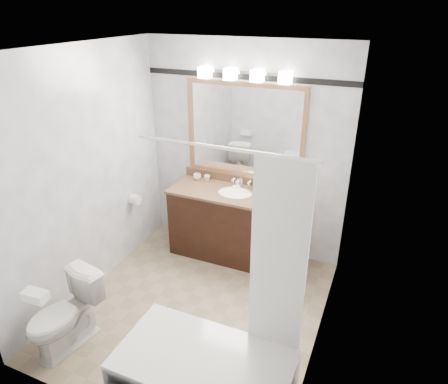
{
  "coord_description": "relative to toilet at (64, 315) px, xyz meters",
  "views": [
    {
      "loc": [
        1.51,
        -2.82,
        2.81
      ],
      "look_at": [
        0.15,
        0.35,
        1.18
      ],
      "focal_mm": 32.0,
      "sensor_mm": 36.0,
      "label": 1
    }
  ],
  "objects": [
    {
      "name": "vanity",
      "position": [
        0.84,
        1.92,
        0.1
      ],
      "size": [
        1.53,
        0.58,
        0.97
      ],
      "color": "black",
      "rests_on": "ground"
    },
    {
      "name": "cup_right",
      "position": [
        0.4,
        2.1,
        0.54
      ],
      "size": [
        0.09,
        0.09,
        0.07
      ],
      "primitive_type": "imported",
      "rotation": [
        0.0,
        0.0,
        -0.18
      ],
      "color": "white",
      "rests_on": "vanity"
    },
    {
      "name": "mirror",
      "position": [
        0.84,
        2.18,
        1.16
      ],
      "size": [
        1.4,
        0.04,
        1.1
      ],
      "color": "#9D6E47",
      "rests_on": "room"
    },
    {
      "name": "room",
      "position": [
        0.84,
        0.9,
        0.91
      ],
      "size": [
        2.42,
        2.62,
        2.52
      ],
      "color": "gray",
      "rests_on": "ground"
    },
    {
      "name": "coffee_maker",
      "position": [
        1.4,
        1.85,
        0.67
      ],
      "size": [
        0.17,
        0.21,
        0.32
      ],
      "rotation": [
        0.0,
        0.0,
        -0.25
      ],
      "color": "black",
      "rests_on": "vanity"
    },
    {
      "name": "soap_bottle_a",
      "position": [
        0.8,
        2.08,
        0.56
      ],
      "size": [
        0.06,
        0.06,
        0.1
      ],
      "primitive_type": "imported",
      "rotation": [
        0.0,
        0.0,
        0.38
      ],
      "color": "white",
      "rests_on": "vanity"
    },
    {
      "name": "soap_bar",
      "position": [
        0.81,
        2.03,
        0.52
      ],
      "size": [
        0.1,
        0.08,
        0.03
      ],
      "primitive_type": "cube",
      "rotation": [
        0.0,
        0.0,
        0.3
      ],
      "color": "#EBEAC2",
      "rests_on": "vanity"
    },
    {
      "name": "bathtub",
      "position": [
        1.39,
        0.0,
        -0.06
      ],
      "size": [
        1.3,
        0.75,
        1.96
      ],
      "color": "white",
      "rests_on": "ground"
    },
    {
      "name": "accent_stripe",
      "position": [
        0.84,
        2.19,
        1.76
      ],
      "size": [
        2.4,
        0.01,
        0.06
      ],
      "primitive_type": "cube",
      "color": "black",
      "rests_on": "room"
    },
    {
      "name": "tp_roll",
      "position": [
        -0.3,
        1.56,
        0.36
      ],
      "size": [
        0.11,
        0.12,
        0.12
      ],
      "primitive_type": "cylinder",
      "rotation": [
        0.0,
        1.57,
        0.0
      ],
      "color": "white",
      "rests_on": "room"
    },
    {
      "name": "soap_bottle_b",
      "position": [
        1.08,
        2.08,
        0.55
      ],
      "size": [
        0.09,
        0.09,
        0.09
      ],
      "primitive_type": "imported",
      "rotation": [
        0.0,
        0.0,
        0.42
      ],
      "color": "white",
      "rests_on": "vanity"
    },
    {
      "name": "vanity_light_bar",
      "position": [
        0.84,
        2.13,
        1.79
      ],
      "size": [
        1.02,
        0.14,
        0.12
      ],
      "color": "silver",
      "rests_on": "room"
    },
    {
      "name": "tissue_box",
      "position": [
        0.0,
        -0.22,
        0.38
      ],
      "size": [
        0.21,
        0.13,
        0.08
      ],
      "primitive_type": "cube",
      "rotation": [
        0.0,
        0.0,
        0.08
      ],
      "color": "white",
      "rests_on": "toilet"
    },
    {
      "name": "toilet",
      "position": [
        0.0,
        0.0,
        0.0
      ],
      "size": [
        0.5,
        0.73,
        0.68
      ],
      "primitive_type": "imported",
      "rotation": [
        0.0,
        0.0,
        -0.19
      ],
      "color": "white",
      "rests_on": "ground"
    },
    {
      "name": "cup_left",
      "position": [
        0.27,
        2.09,
        0.54
      ],
      "size": [
        0.12,
        0.12,
        0.07
      ],
      "primitive_type": "imported",
      "rotation": [
        0.0,
        0.0,
        -0.43
      ],
      "color": "white",
      "rests_on": "vanity"
    }
  ]
}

